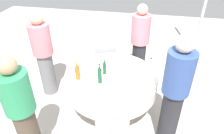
{
  "coord_description": "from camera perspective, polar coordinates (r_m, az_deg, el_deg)",
  "views": [
    {
      "loc": [
        0.47,
        -2.52,
        2.58
      ],
      "look_at": [
        0.0,
        0.0,
        0.89
      ],
      "focal_mm": 33.36,
      "sensor_mm": 36.0,
      "label": 1
    }
  ],
  "objects": [
    {
      "name": "ground_plane",
      "position": [
        3.64,
        0.0,
        -11.74
      ],
      "size": [
        10.0,
        10.0,
        0.0
      ],
      "primitive_type": "plane",
      "color": "#B7B2A8"
    },
    {
      "name": "dining_table",
      "position": [
        3.24,
        0.0,
        -4.36
      ],
      "size": [
        1.39,
        1.39,
        0.74
      ],
      "color": "white",
      "rests_on": "ground_plane"
    },
    {
      "name": "bottle_dark_green_south",
      "position": [
        2.92,
        -3.41,
        -1.98
      ],
      "size": [
        0.06,
        0.06,
        0.32
      ],
      "color": "#194728",
      "rests_on": "dining_table"
    },
    {
      "name": "bottle_amber_outer",
      "position": [
        3.04,
        -9.46,
        -1.1
      ],
      "size": [
        0.07,
        0.07,
        0.3
      ],
      "color": "#8C5619",
      "rests_on": "dining_table"
    },
    {
      "name": "bottle_dark_green_right",
      "position": [
        3.12,
        -2.04,
        0.09
      ],
      "size": [
        0.06,
        0.06,
        0.27
      ],
      "color": "#194728",
      "rests_on": "dining_table"
    },
    {
      "name": "bottle_clear_west",
      "position": [
        3.19,
        10.43,
        0.25
      ],
      "size": [
        0.07,
        0.07,
        0.27
      ],
      "color": "silver",
      "rests_on": "dining_table"
    },
    {
      "name": "wine_glass_west",
      "position": [
        3.26,
        3.78,
        1.37
      ],
      "size": [
        0.06,
        0.06,
        0.16
      ],
      "color": "white",
      "rests_on": "dining_table"
    },
    {
      "name": "wine_glass_left",
      "position": [
        2.9,
        -5.72,
        -3.69
      ],
      "size": [
        0.06,
        0.06,
        0.14
      ],
      "color": "white",
      "rests_on": "dining_table"
    },
    {
      "name": "wine_glass_mid",
      "position": [
        2.71,
        5.51,
        -6.29
      ],
      "size": [
        0.07,
        0.07,
        0.16
      ],
      "color": "white",
      "rests_on": "dining_table"
    },
    {
      "name": "wine_glass_far",
      "position": [
        3.42,
        1.03,
        2.98
      ],
      "size": [
        0.07,
        0.07,
        0.15
      ],
      "color": "white",
      "rests_on": "dining_table"
    },
    {
      "name": "plate_rear",
      "position": [
        3.34,
        -4.03,
        0.13
      ],
      "size": [
        0.25,
        0.25,
        0.02
      ],
      "color": "white",
      "rests_on": "dining_table"
    },
    {
      "name": "plate_east",
      "position": [
        3.08,
        2.61,
        -3.08
      ],
      "size": [
        0.2,
        0.2,
        0.02
      ],
      "color": "white",
      "rests_on": "dining_table"
    },
    {
      "name": "plate_near",
      "position": [
        2.87,
        -0.79,
        -6.18
      ],
      "size": [
        0.21,
        0.21,
        0.02
      ],
      "color": "white",
      "rests_on": "dining_table"
    },
    {
      "name": "fork_outer",
      "position": [
        3.57,
        -0.66,
        2.52
      ],
      "size": [
        0.06,
        0.18,
        0.0
      ],
      "primitive_type": "cube",
      "rotation": [
        0.0,
        0.0,
        1.32
      ],
      "color": "silver",
      "rests_on": "dining_table"
    },
    {
      "name": "folded_napkin",
      "position": [
        3.15,
        -5.74,
        -2.19
      ],
      "size": [
        0.23,
        0.23,
        0.02
      ],
      "primitive_type": "cube",
      "rotation": [
        0.0,
        0.0,
        -0.41
      ],
      "color": "white",
      "rests_on": "dining_table"
    },
    {
      "name": "person_south",
      "position": [
        3.97,
        7.61,
        6.51
      ],
      "size": [
        0.34,
        0.34,
        1.54
      ],
      "rotation": [
        0.0,
        0.0,
        -0.32
      ],
      "color": "#26262B",
      "rests_on": "ground_plane"
    },
    {
      "name": "person_outer",
      "position": [
        3.73,
        -18.25,
        3.38
      ],
      "size": [
        0.34,
        0.34,
        1.56
      ],
      "rotation": [
        0.0,
        0.0,
        1.34
      ],
      "color": "slate",
      "rests_on": "ground_plane"
    },
    {
      "name": "person_right",
      "position": [
        2.73,
        16.78,
        -6.82
      ],
      "size": [
        0.34,
        0.34,
        1.68
      ],
      "rotation": [
        0.0,
        0.0,
        4.26
      ],
      "color": "#26262B",
      "rests_on": "ground_plane"
    },
    {
      "name": "person_west",
      "position": [
        2.67,
        -23.37,
        -11.31
      ],
      "size": [
        0.34,
        0.34,
        1.57
      ],
      "rotation": [
        0.0,
        0.0,
        2.44
      ],
      "color": "#4C3F33",
      "rests_on": "ground_plane"
    },
    {
      "name": "chair_mid",
      "position": [
        4.06,
        -1.95,
        2.95
      ],
      "size": [
        0.51,
        0.51,
        0.87
      ],
      "rotation": [
        0.0,
        0.0,
        0.33
      ],
      "color": "#99999E",
      "rests_on": "ground_plane"
    },
    {
      "name": "tent_pole_main",
      "position": [
        5.16,
        24.4,
        16.49
      ],
      "size": [
        0.07,
        0.07,
        2.64
      ],
      "primitive_type": "cylinder",
      "color": "#B2B5B7",
      "rests_on": "ground_plane"
    }
  ]
}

